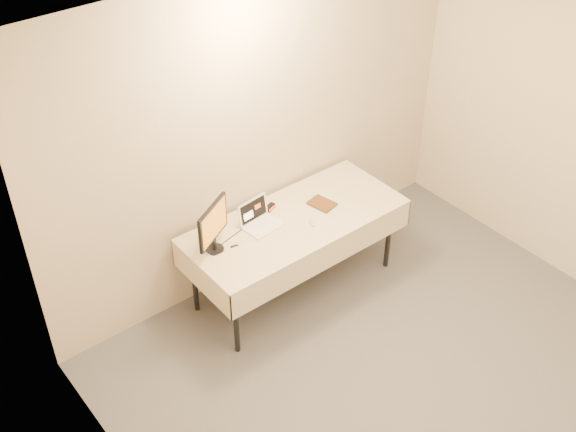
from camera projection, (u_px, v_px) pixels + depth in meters
back_wall at (260, 132)px, 5.78m from camera, size 4.00×0.10×2.70m
table at (295, 225)px, 5.90m from camera, size 1.86×0.81×0.74m
laptop at (259, 219)px, 5.78m from camera, size 0.32×0.27×0.21m
monitor at (213, 225)px, 5.41m from camera, size 0.37×0.22×0.42m
book at (316, 199)px, 5.91m from camera, size 0.16×0.05×0.22m
alarm_clock at (270, 208)px, 5.96m from camera, size 0.11×0.08×0.04m
clicker at (313, 223)px, 5.81m from camera, size 0.07×0.09×0.02m
paper_form at (327, 203)px, 6.05m from camera, size 0.25×0.34×0.00m
usb_dongle at (234, 246)px, 5.59m from camera, size 0.06×0.03×0.01m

